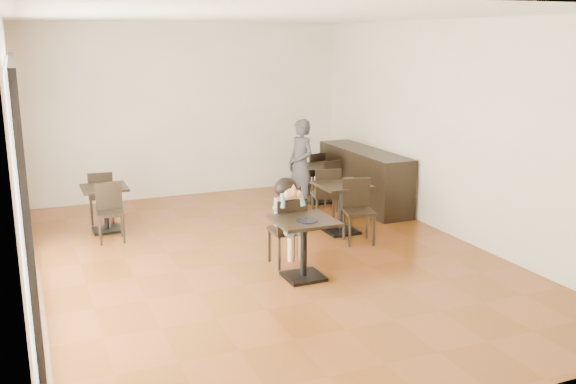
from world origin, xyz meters
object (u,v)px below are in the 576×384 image
child_table (304,249)px  cafe_table_left (106,209)px  cafe_table_mid (341,208)px  chair_left_a (101,196)px  child (287,222)px  cafe_table_back (317,184)px  chair_back_a (312,174)px  adult_patron (301,165)px  chair_mid_b (359,212)px  chair_mid_a (326,195)px  child_chair (287,231)px  chair_back_b (338,186)px  chair_left_b (110,213)px

child_table → cafe_table_left: bearing=123.5°
cafe_table_mid → chair_left_a: chair_left_a is taller
child → cafe_table_left: bearing=129.0°
cafe_table_back → chair_back_a: chair_back_a is taller
adult_patron → chair_mid_b: adult_patron is taller
cafe_table_mid → chair_back_a: bearing=75.8°
chair_mid_a → chair_back_a: size_ratio=1.12×
child_chair → cafe_table_left: child_chair is taller
child_table → chair_mid_b: (1.32, 0.98, 0.08)m
adult_patron → chair_back_b: 0.75m
child_chair → child: size_ratio=0.79×
cafe_table_left → chair_left_b: chair_left_b is taller
chair_left_b → chair_back_b: bearing=8.8°
child_table → chair_left_b: size_ratio=0.90×
chair_left_b → chair_back_b: 3.94m
child → cafe_table_left: child is taller
cafe_table_mid → cafe_table_back: (0.46, 1.82, -0.04)m
child → cafe_table_mid: child is taller
child → chair_back_b: bearing=49.4°
cafe_table_mid → chair_mid_a: chair_mid_a is taller
child → adult_patron: 2.83m
chair_left_a → chair_left_b: (0.00, -1.10, 0.00)m
child → chair_mid_a: bearing=49.1°
child_chair → cafe_table_mid: bearing=-143.6°
chair_left_a → chair_mid_a: bearing=159.8°
chair_left_a → chair_back_a: size_ratio=1.03×
child_chair → cafe_table_left: (-2.00, 2.47, -0.11)m
child_table → chair_mid_b: chair_mid_b is taller
cafe_table_back → chair_mid_a: bearing=-109.9°
chair_mid_a → chair_mid_b: size_ratio=1.00×
cafe_table_mid → chair_back_b: 1.40m
cafe_table_back → chair_left_b: 3.88m
cafe_table_back → chair_mid_b: bearing=-101.0°
cafe_table_back → child_table: bearing=-118.1°
child → cafe_table_back: bearing=57.5°
cafe_table_left → child_table: bearing=-56.5°
cafe_table_mid → cafe_table_left: bearing=155.8°
chair_back_a → adult_patron: bearing=41.8°
adult_patron → child: bearing=-40.7°
adult_patron → chair_mid_b: 2.09m
chair_back_a → child: bearing=47.3°
chair_left_b → cafe_table_mid: bearing=-11.8°
child_chair → cafe_table_back: bearing=-122.5°
chair_mid_a → cafe_table_mid: bearing=103.6°
cafe_table_left → cafe_table_mid: bearing=-24.2°
chair_back_b → chair_mid_a: bearing=-142.6°
cafe_table_left → chair_mid_b: bearing=-31.6°
cafe_table_mid → cafe_table_back: cafe_table_mid is taller
child_table → chair_back_a: 4.35m
child_table → chair_left_a: chair_left_a is taller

